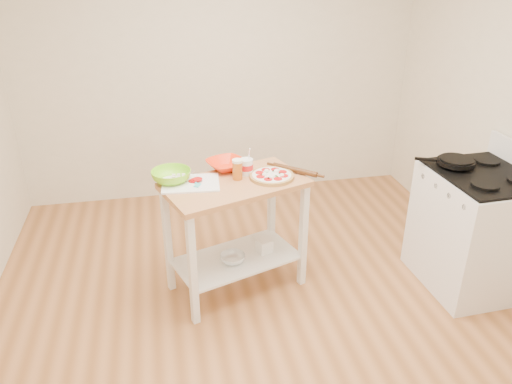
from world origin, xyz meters
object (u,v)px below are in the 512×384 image
Objects in this scene: green_bowl at (171,176)px; beer_pint at (237,169)px; gas_stove at (474,229)px; spatula at (198,183)px; rolling_pin at (295,170)px; shelf_glass_bowl at (233,258)px; prep_island at (236,214)px; cutting_board at (190,183)px; skillet at (455,162)px; knife at (179,179)px; pizza at (272,176)px; yogurt_tub at (246,167)px; orange_bowl at (226,165)px; shelf_bin at (264,246)px.

beer_pint is (0.47, -0.05, 0.03)m from green_bowl.
beer_pint is (-1.76, 0.35, 0.50)m from gas_stove.
beer_pint is at bearing -53.78° from spatula.
rolling_pin is 0.82m from shelf_glass_bowl.
spatula is (-0.26, 0.01, 0.28)m from prep_island.
prep_island is 2.66× the size of cutting_board.
knife is (-2.03, 0.23, -0.06)m from skillet.
pizza is 0.20m from rolling_pin.
yogurt_tub reaches higher than rolling_pin.
rolling_pin is at bearing -56.78° from spatula.
prep_island is at bearing -118.75° from beer_pint.
skillet is 2.15× the size of shelf_glass_bowl.
yogurt_tub is (0.37, 0.12, 0.04)m from spatula.
gas_stove reaches higher than orange_bowl.
skillet is at bearing -6.92° from shelf_bin.
prep_island is 0.36m from yogurt_tub.
gas_stove is 7.15× the size of spatula.
skillet is 1.15× the size of rolling_pin.
gas_stove is (1.79, -0.30, -0.17)m from prep_island.
yogurt_tub is at bearing 2.99° from green_bowl.
knife is (-0.66, 0.08, 0.00)m from pizza.
prep_island is 5.37× the size of yogurt_tub.
gas_stove is 3.94× the size of green_bowl.
cutting_board reaches higher than knife.
gas_stove reaches higher than shelf_glass_bowl.
cutting_board is 0.78m from rolling_pin.
gas_stove is 2.18m from cutting_board.
rolling_pin is (-1.17, 0.20, -0.05)m from skillet.
spatula is 0.39m from yogurt_tub.
skillet is at bearing -4.46° from prep_island.
green_bowl is 0.78m from shelf_glass_bowl.
green_bowl is at bearing 167.65° from gas_stove.
shelf_glass_bowl is at bearing -158.43° from skillet.
rolling_pin is at bearing -7.94° from yogurt_tub.
orange_bowl is at bearing 41.46° from cutting_board.
cutting_board is 0.15m from green_bowl.
spatula is at bearing 165.49° from shelf_glass_bowl.
pizza is 1.70× the size of shelf_glass_bowl.
pizza reaches higher than cutting_board.
beer_pint reaches higher than shelf_bin.
green_bowl is (-0.18, 0.09, 0.03)m from spatula.
cutting_board is at bearing 162.93° from shelf_glass_bowl.
orange_bowl is at bearing 104.68° from beer_pint.
prep_island reaches higher than shelf_glass_bowl.
gas_stove reaches higher than pizza.
shelf_bin is (-1.41, 0.17, -0.66)m from skillet.
gas_stove is at bearing -15.76° from rolling_pin.
spatula is at bearing -78.79° from knife.
orange_bowl reaches higher than shelf_bin.
gas_stove is 1.80m from yogurt_tub.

